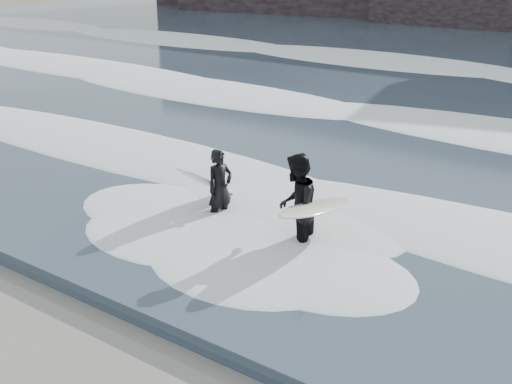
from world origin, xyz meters
TOP-DOWN VIEW (x-y plane):
  - foam_near at (0.00, 9.00)m, footprint 60.00×3.20m
  - foam_mid at (0.00, 16.00)m, footprint 60.00×4.00m
  - foam_far at (0.00, 25.00)m, footprint 60.00×4.80m
  - surfer_left at (-0.10, 6.73)m, footprint 0.98×1.88m
  - surfer_right at (2.03, 6.45)m, footprint 1.22×2.31m

SIDE VIEW (x-z plane):
  - foam_near at x=0.00m, z-range 0.30..0.50m
  - foam_mid at x=0.00m, z-range 0.30..0.54m
  - foam_far at x=0.00m, z-range 0.30..0.60m
  - surfer_left at x=-0.10m, z-range 0.01..1.64m
  - surfer_right at x=2.03m, z-range 0.01..1.98m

